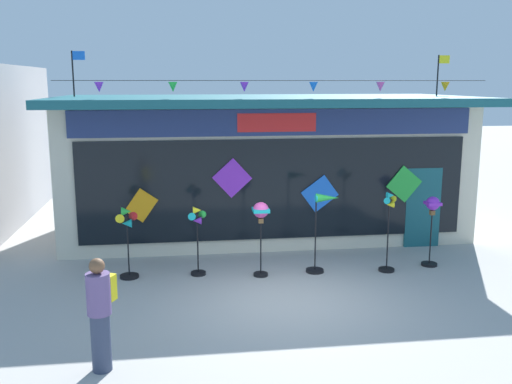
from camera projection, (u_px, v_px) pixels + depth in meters
name	position (u px, v px, depth m)	size (l,w,h in m)	color
ground_plane	(287.00, 299.00, 10.83)	(80.00, 80.00, 0.00)	#ADAAA5
kite_shop_building	(263.00, 164.00, 15.51)	(10.73, 5.13, 4.87)	beige
wind_spinner_far_left	(127.00, 234.00, 11.81)	(0.44, 0.40, 1.54)	black
wind_spinner_left	(197.00, 231.00, 12.00)	(0.39, 0.33, 1.52)	black
wind_spinner_center_left	(261.00, 218.00, 11.90)	(0.34, 0.34, 1.61)	black
wind_spinner_center_right	(323.00, 221.00, 12.19)	(0.69, 0.39, 1.75)	black
wind_spinner_right	(389.00, 225.00, 12.23)	(0.35, 0.34, 1.78)	black
wind_spinner_far_right	(432.00, 215.00, 12.59)	(0.35, 0.35, 1.59)	black
person_mid_plaza	(100.00, 312.00, 8.02)	(0.41, 0.48, 1.68)	#333D56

